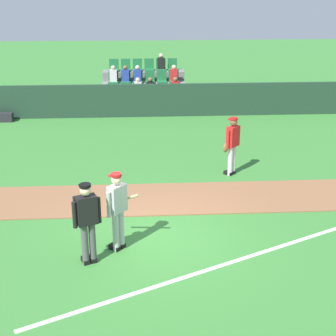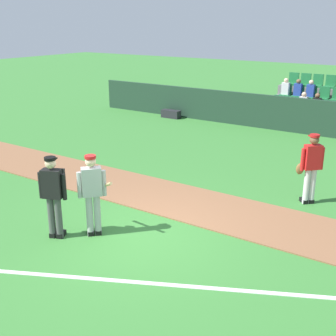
{
  "view_description": "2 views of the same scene",
  "coord_description": "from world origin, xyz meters",
  "px_view_note": "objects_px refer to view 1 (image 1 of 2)",
  "views": [
    {
      "loc": [
        -0.28,
        -9.89,
        5.43
      ],
      "look_at": [
        0.45,
        1.86,
        0.96
      ],
      "focal_mm": 52.65,
      "sensor_mm": 36.0,
      "label": 1
    },
    {
      "loc": [
        5.25,
        -6.64,
        4.33
      ],
      "look_at": [
        0.08,
        1.05,
        1.22
      ],
      "focal_mm": 47.39,
      "sensor_mm": 36.0,
      "label": 2
    }
  ],
  "objects_px": {
    "batter_grey_jersey": "(118,208)",
    "equipment_bag": "(2,117)",
    "runner_red_jersey": "(232,144)",
    "umpire_home_plate": "(87,219)"
  },
  "relations": [
    {
      "from": "umpire_home_plate",
      "to": "runner_red_jersey",
      "type": "bearing_deg",
      "value": 51.15
    },
    {
      "from": "batter_grey_jersey",
      "to": "runner_red_jersey",
      "type": "xyz_separation_m",
      "value": [
        3.21,
        4.21,
        -0.01
      ]
    },
    {
      "from": "batter_grey_jersey",
      "to": "runner_red_jersey",
      "type": "bearing_deg",
      "value": 52.63
    },
    {
      "from": "umpire_home_plate",
      "to": "equipment_bag",
      "type": "relative_size",
      "value": 1.96
    },
    {
      "from": "umpire_home_plate",
      "to": "batter_grey_jersey",
      "type": "bearing_deg",
      "value": 41.14
    },
    {
      "from": "runner_red_jersey",
      "to": "umpire_home_plate",
      "type": "bearing_deg",
      "value": -128.85
    },
    {
      "from": "batter_grey_jersey",
      "to": "equipment_bag",
      "type": "xyz_separation_m",
      "value": [
        -5.17,
        10.72,
        -0.79
      ]
    },
    {
      "from": "batter_grey_jersey",
      "to": "runner_red_jersey",
      "type": "distance_m",
      "value": 5.29
    },
    {
      "from": "batter_grey_jersey",
      "to": "equipment_bag",
      "type": "height_order",
      "value": "batter_grey_jersey"
    },
    {
      "from": "runner_red_jersey",
      "to": "equipment_bag",
      "type": "height_order",
      "value": "runner_red_jersey"
    }
  ]
}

